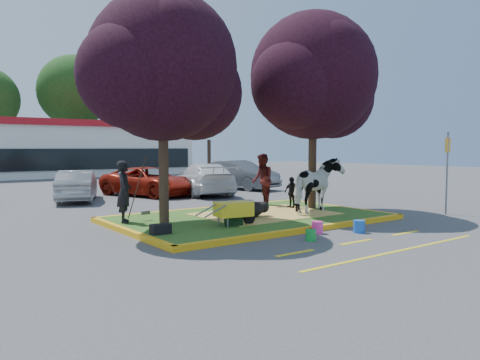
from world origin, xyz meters
TOP-DOWN VIEW (x-y plane):
  - ground at (0.00, 0.00)m, footprint 90.00×90.00m
  - median_island at (0.00, 0.00)m, footprint 8.00×5.00m
  - curb_near at (0.00, -2.58)m, footprint 8.30×0.16m
  - curb_far at (0.00, 2.58)m, footprint 8.30×0.16m
  - curb_left at (-4.08, 0.00)m, footprint 0.16×5.30m
  - curb_right at (4.08, 0.00)m, footprint 0.16×5.30m
  - straw_bedding at (0.60, 0.00)m, footprint 4.20×3.00m
  - tree_purple_left at (-2.78, 0.38)m, footprint 5.06×4.20m
  - tree_purple_right at (2.92, 0.18)m, footprint 5.30×4.40m
  - fire_lane_stripe_a at (-2.00, -4.20)m, footprint 1.10×0.12m
  - fire_lane_stripe_b at (0.00, -4.20)m, footprint 1.10×0.12m
  - fire_lane_stripe_c at (2.00, -4.20)m, footprint 1.10×0.12m
  - fire_lane_long at (0.00, -5.40)m, footprint 6.00×0.10m
  - retail_building at (2.00, 27.98)m, footprint 20.40×8.40m
  - treeline at (1.23, 37.61)m, footprint 46.58×7.80m
  - cow at (2.19, -0.77)m, footprint 2.33×1.53m
  - calf at (-0.33, -0.31)m, footprint 1.19×0.70m
  - handler at (-3.70, 1.09)m, footprint 0.63×0.75m
  - visitor_a at (1.94, 1.82)m, footprint 1.07×1.16m
  - visitor_b at (2.31, 0.63)m, footprint 0.31×0.66m
  - wheelbarrow at (-1.55, -1.28)m, footprint 1.77×0.73m
  - gear_bag_dark at (-3.70, -1.16)m, footprint 0.50×0.28m
  - gear_bag_green at (-1.52, -1.22)m, footprint 0.56×0.47m
  - sign_post at (6.23, -2.90)m, footprint 0.40×0.09m
  - bucket_green at (-0.76, -3.43)m, footprint 0.30×0.30m
  - bucket_pink at (0.08, -2.83)m, footprint 0.39×0.39m
  - bucket_blue at (1.07, -3.41)m, footprint 0.35×0.35m
  - car_silver at (-2.74, 8.56)m, footprint 2.82×4.25m
  - car_red at (0.67, 8.84)m, footprint 3.77×5.36m
  - car_white at (3.11, 7.81)m, footprint 3.40×5.56m
  - car_grey at (6.23, 9.21)m, footprint 2.67×5.03m

SIDE VIEW (x-z plane):
  - ground at x=0.00m, z-range 0.00..0.00m
  - fire_lane_stripe_a at x=-2.00m, z-range 0.00..0.01m
  - fire_lane_stripe_b at x=0.00m, z-range 0.00..0.01m
  - fire_lane_stripe_c at x=2.00m, z-range 0.00..0.01m
  - fire_lane_long at x=0.00m, z-range 0.00..0.01m
  - median_island at x=0.00m, z-range 0.00..0.15m
  - curb_near at x=0.00m, z-range 0.00..0.15m
  - curb_far at x=0.00m, z-range 0.00..0.15m
  - curb_left at x=-4.08m, z-range 0.00..0.15m
  - curb_right at x=4.08m, z-range 0.00..0.15m
  - bucket_green at x=-0.76m, z-range 0.00..0.28m
  - straw_bedding at x=0.60m, z-range 0.15..0.16m
  - bucket_pink at x=0.08m, z-range 0.00..0.32m
  - bucket_blue at x=1.07m, z-range 0.00..0.34m
  - gear_bag_dark at x=-3.70m, z-range 0.15..0.40m
  - gear_bag_green at x=-1.52m, z-range 0.15..0.40m
  - calf at x=-0.33m, z-range 0.15..0.66m
  - wheelbarrow at x=-1.55m, z-range 0.28..0.94m
  - car_silver at x=-2.74m, z-range 0.00..1.32m
  - car_red at x=0.67m, z-range 0.00..1.36m
  - visitor_b at x=2.31m, z-range 0.15..1.26m
  - car_white at x=3.11m, z-range 0.00..1.50m
  - car_grey at x=6.23m, z-range 0.00..1.57m
  - handler at x=-3.70m, z-range 0.15..1.92m
  - cow at x=2.19m, z-range 0.15..1.96m
  - visitor_a at x=1.94m, z-range 0.15..2.07m
  - sign_post at x=6.23m, z-range 0.36..3.18m
  - retail_building at x=2.00m, z-range 0.05..4.45m
  - tree_purple_left at x=-2.78m, z-range 1.10..7.61m
  - tree_purple_right at x=2.92m, z-range 1.15..7.97m
  - treeline at x=1.23m, z-range 0.42..15.05m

